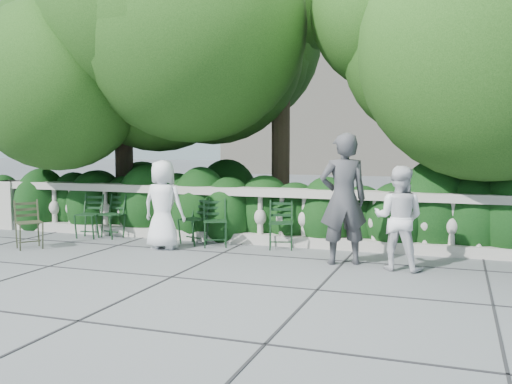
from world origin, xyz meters
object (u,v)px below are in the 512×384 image
(chair_a, at_px, (85,239))
(chair_e, at_px, (281,251))
(chair_c, at_px, (187,245))
(person_woman_grey, at_px, (343,199))
(person_casual_man, at_px, (399,218))
(chair_weathered, at_px, (32,250))
(person_businessman, at_px, (163,205))
(chair_d, at_px, (215,248))
(chair_b, at_px, (105,239))

(chair_a, xyz_separation_m, chair_e, (3.78, 0.14, 0.00))
(chair_c, xyz_separation_m, person_woman_grey, (2.86, -0.61, 0.97))
(person_casual_man, bearing_deg, chair_weathered, 12.60)
(chair_e, relative_size, person_businessman, 0.56)
(chair_e, bearing_deg, chair_d, 171.91)
(chair_e, distance_m, person_casual_man, 2.27)
(chair_d, bearing_deg, chair_c, 146.39)
(chair_b, relative_size, person_woman_grey, 0.43)
(chair_c, relative_size, chair_weathered, 1.00)
(person_businessman, height_order, person_woman_grey, person_woman_grey)
(chair_b, bearing_deg, person_casual_man, 4.41)
(chair_weathered, bearing_deg, person_casual_man, -46.97)
(person_casual_man, bearing_deg, chair_e, -14.69)
(chair_e, distance_m, chair_weathered, 4.20)
(chair_a, xyz_separation_m, person_businessman, (1.86, -0.37, 0.76))
(person_woman_grey, bearing_deg, person_businessman, -27.25)
(chair_c, xyz_separation_m, chair_e, (1.69, 0.08, 0.00))
(chair_a, height_order, person_casual_man, person_casual_man)
(chair_b, relative_size, person_businessman, 0.56)
(chair_b, xyz_separation_m, person_businessman, (1.51, -0.51, 0.76))
(chair_d, height_order, person_woman_grey, person_woman_grey)
(chair_e, height_order, person_casual_man, person_casual_man)
(person_woman_grey, bearing_deg, chair_weathered, -16.63)
(chair_e, bearing_deg, person_businessman, 178.23)
(person_businessman, distance_m, person_casual_man, 3.93)
(chair_b, height_order, chair_d, same)
(chair_d, height_order, chair_e, same)
(chair_a, relative_size, chair_e, 1.00)
(chair_a, relative_size, chair_weathered, 1.00)
(chair_b, height_order, chair_weathered, same)
(chair_c, bearing_deg, chair_b, -161.77)
(chair_c, distance_m, person_woman_grey, 3.08)
(chair_b, height_order, person_casual_man, person_casual_man)
(person_businessman, relative_size, person_woman_grey, 0.78)
(chair_a, relative_size, chair_c, 1.00)
(chair_c, bearing_deg, person_casual_man, 9.91)
(chair_c, height_order, chair_e, same)
(person_businessman, bearing_deg, chair_e, -164.92)
(chair_b, distance_m, person_casual_man, 5.54)
(chair_a, bearing_deg, person_casual_man, -11.43)
(chair_weathered, distance_m, person_businessman, 2.34)
(chair_c, bearing_deg, chair_weathered, -129.99)
(chair_e, xyz_separation_m, chair_weathered, (-3.97, -1.34, 0.00))
(chair_d, bearing_deg, person_businessman, 177.48)
(chair_b, bearing_deg, person_businessman, -5.73)
(chair_b, bearing_deg, chair_d, 8.75)
(chair_c, bearing_deg, person_woman_grey, 9.14)
(person_woman_grey, xyz_separation_m, person_casual_man, (0.81, -0.12, -0.23))
(chair_a, xyz_separation_m, chair_weathered, (-0.19, -1.20, 0.00))
(chair_b, height_order, chair_e, same)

